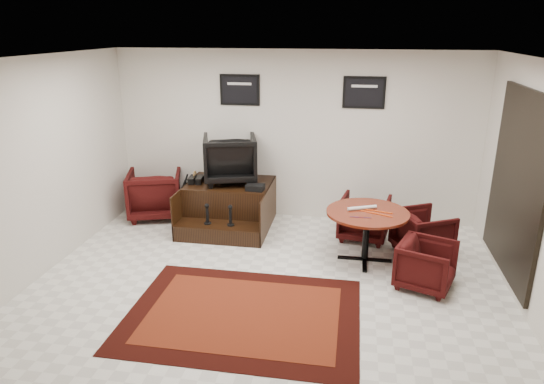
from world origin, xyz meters
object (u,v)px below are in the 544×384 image
at_px(shine_chair, 230,156).
at_px(table_chair_window, 423,230).
at_px(armchair_side, 155,191).
at_px(meeting_table, 367,218).
at_px(table_chair_corner, 426,263).
at_px(table_chair_back, 364,216).
at_px(shine_podium, 229,206).

xyz_separation_m(shine_chair, table_chair_window, (3.02, -0.69, -0.79)).
bearing_deg(table_chair_window, shine_chair, 49.72).
height_order(shine_chair, armchair_side, shine_chair).
xyz_separation_m(armchair_side, meeting_table, (3.55, -1.10, 0.20)).
bearing_deg(table_chair_corner, table_chair_back, 49.09).
xyz_separation_m(meeting_table, table_chair_corner, (0.74, -0.62, -0.31)).
xyz_separation_m(meeting_table, table_chair_window, (0.82, 0.39, -0.29)).
bearing_deg(meeting_table, armchair_side, 162.75).
bearing_deg(shine_podium, table_chair_corner, -27.93).
relative_size(shine_chair, table_chair_corner, 1.28).
height_order(shine_podium, table_chair_corner, shine_podium).
height_order(shine_chair, table_chair_window, shine_chair).
bearing_deg(armchair_side, meeting_table, 145.31).
relative_size(armchair_side, meeting_table, 0.80).
height_order(shine_podium, meeting_table, meeting_table).
bearing_deg(table_chair_back, shine_podium, 5.92).
bearing_deg(shine_chair, table_chair_corner, 134.17).
distance_m(table_chair_back, table_chair_window, 0.92).
xyz_separation_m(shine_chair, table_chair_back, (2.19, -0.31, -0.77)).
relative_size(meeting_table, table_chair_window, 1.60).
height_order(shine_podium, armchair_side, armchair_side).
distance_m(shine_podium, meeting_table, 2.42).
height_order(armchair_side, table_chair_back, armchair_side).
bearing_deg(meeting_table, shine_chair, 153.80).
distance_m(armchair_side, meeting_table, 3.73).
relative_size(shine_chair, table_chair_back, 1.16).
distance_m(shine_podium, table_chair_back, 2.20).
height_order(table_chair_back, table_chair_corner, table_chair_back).
bearing_deg(meeting_table, shine_podium, 156.89).
relative_size(table_chair_back, table_chair_corner, 1.10).
distance_m(armchair_side, table_chair_back, 3.55).
height_order(shine_podium, shine_chair, shine_chair).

